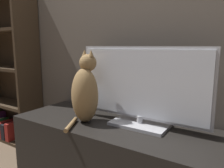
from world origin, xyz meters
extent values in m
cube|color=#60564C|center=(0.00, 1.22, 1.30)|extent=(4.80, 0.05, 2.60)
cube|color=black|center=(0.00, 0.90, 0.26)|extent=(1.55, 0.55, 0.51)
cube|color=#B7B7BC|center=(0.13, 0.97, 0.52)|extent=(0.38, 0.23, 0.02)
cylinder|color=#B7B7BC|center=(0.13, 0.97, 0.56)|extent=(0.04, 0.04, 0.05)
cube|color=#B7B7BC|center=(0.13, 0.98, 0.80)|extent=(0.90, 0.02, 0.48)
cube|color=white|center=(0.13, 0.97, 0.80)|extent=(0.87, 0.01, 0.44)
ellipsoid|color=#997547|center=(-0.23, 0.83, 0.70)|extent=(0.22, 0.20, 0.38)
ellipsoid|color=silver|center=(-0.22, 0.89, 0.68)|extent=(0.12, 0.07, 0.21)
sphere|color=#997547|center=(-0.22, 0.87, 0.93)|extent=(0.13, 0.13, 0.12)
cone|color=#997547|center=(-0.26, 0.87, 0.99)|extent=(0.04, 0.04, 0.04)
cone|color=#997547|center=(-0.19, 0.86, 0.99)|extent=(0.04, 0.04, 0.04)
cylinder|color=#997547|center=(-0.25, 0.70, 0.53)|extent=(0.13, 0.22, 0.03)
cube|color=#3D2D1E|center=(-1.12, 1.05, 0.80)|extent=(0.03, 0.28, 1.61)
cube|color=#3D2D1E|center=(-1.48, 1.18, 0.80)|extent=(0.75, 0.03, 1.61)
cube|color=#3D2D1E|center=(-1.48, 1.05, 0.01)|extent=(0.69, 0.25, 0.03)
cube|color=#3D2D1E|center=(-1.48, 1.05, 0.41)|extent=(0.69, 0.25, 0.03)
cube|color=#3D2D1E|center=(-1.48, 1.05, 0.80)|extent=(0.69, 0.25, 0.03)
cube|color=#3D2D1E|center=(-1.48, 1.05, 1.20)|extent=(0.69, 0.25, 0.03)
cube|color=#236B38|center=(-1.66, 1.02, 0.12)|extent=(0.04, 0.19, 0.17)
cube|color=#AD662D|center=(-1.60, 1.01, 0.11)|extent=(0.04, 0.17, 0.17)
cube|color=maroon|center=(-1.54, 1.03, 0.12)|extent=(0.06, 0.22, 0.18)
cube|color=black|center=(-1.48, 1.01, 0.12)|extent=(0.06, 0.18, 0.17)
cube|color=maroon|center=(-1.40, 1.01, 0.13)|extent=(0.06, 0.17, 0.20)
camera|label=1|loc=(0.73, -0.31, 1.04)|focal=35.00mm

